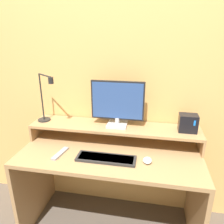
# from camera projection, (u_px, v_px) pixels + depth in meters

# --- Properties ---
(wall_back) EXTENTS (6.00, 0.05, 2.50)m
(wall_back) POSITION_uv_depth(u_px,v_px,m) (118.00, 78.00, 1.84)
(wall_back) COLOR #E5AD60
(wall_back) RESTS_ON ground_plane
(desk) EXTENTS (1.40, 0.62, 0.74)m
(desk) POSITION_uv_depth(u_px,v_px,m) (110.00, 174.00, 1.76)
(desk) COLOR #A87F51
(desk) RESTS_ON ground_plane
(monitor_shelf) EXTENTS (1.40, 0.27, 0.15)m
(monitor_shelf) POSITION_uv_depth(u_px,v_px,m) (114.00, 128.00, 1.81)
(monitor_shelf) COLOR #A87F51
(monitor_shelf) RESTS_ON desk
(monitor) EXTENTS (0.43, 0.16, 0.37)m
(monitor) POSITION_uv_depth(u_px,v_px,m) (117.00, 103.00, 1.75)
(monitor) COLOR #BCBCC1
(monitor) RESTS_ON monitor_shelf
(desk_lamp) EXTENTS (0.23, 0.19, 0.42)m
(desk_lamp) POSITION_uv_depth(u_px,v_px,m) (45.00, 102.00, 1.81)
(desk_lamp) COLOR black
(desk_lamp) RESTS_ON monitor_shelf
(router_dock) EXTENTS (0.14, 0.10, 0.14)m
(router_dock) POSITION_uv_depth(u_px,v_px,m) (188.00, 123.00, 1.68)
(router_dock) COLOR black
(router_dock) RESTS_ON monitor_shelf
(keyboard) EXTENTS (0.43, 0.14, 0.02)m
(keyboard) POSITION_uv_depth(u_px,v_px,m) (106.00, 158.00, 1.59)
(keyboard) COLOR #282828
(keyboard) RESTS_ON desk
(mouse) EXTENTS (0.06, 0.08, 0.03)m
(mouse) POSITION_uv_depth(u_px,v_px,m) (147.00, 160.00, 1.55)
(mouse) COLOR silver
(mouse) RESTS_ON desk
(remote_control) EXTENTS (0.07, 0.19, 0.02)m
(remote_control) POSITION_uv_depth(u_px,v_px,m) (60.00, 153.00, 1.66)
(remote_control) COLOR #99999E
(remote_control) RESTS_ON desk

